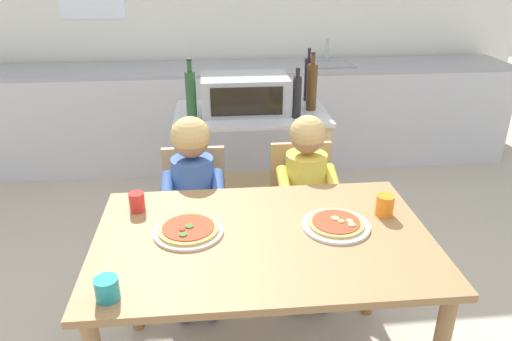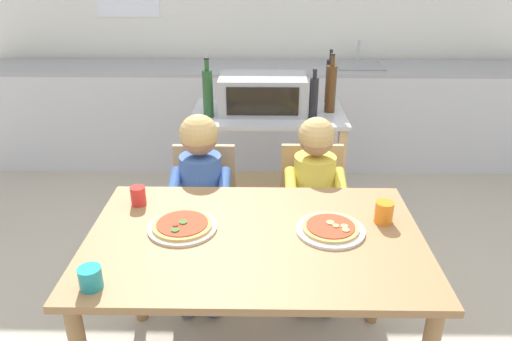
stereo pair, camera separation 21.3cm
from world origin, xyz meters
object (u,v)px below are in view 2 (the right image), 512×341
Objects in this scene: bottle_brown_beer at (331,88)px; drinking_cup_orange at (384,212)px; child_in_yellow_shirt at (315,189)px; kitchen_island_cart at (268,153)px; drinking_cup_teal at (90,278)px; dining_chair_right at (311,207)px; toaster_oven at (263,94)px; drinking_cup_red at (138,196)px; bottle_squat_spirits at (329,81)px; bottle_slim_sauce at (314,98)px; pizza_plate_white at (331,229)px; dining_chair_left at (204,208)px; child_in_blue_striped_shirt at (200,187)px; dining_table at (255,257)px; bottle_clear_vinegar at (208,93)px; pizza_plate_cream at (182,226)px.

bottle_brown_beer is 4.00× the size of drinking_cup_orange.
child_in_yellow_shirt is 0.57m from drinking_cup_orange.
drinking_cup_teal is at bearing -110.26° from kitchen_island_cart.
kitchen_island_cart reaches higher than dining_chair_right.
drinking_cup_red is (-0.55, -1.08, -0.17)m from toaster_oven.
kitchen_island_cart is 2.74× the size of bottle_squat_spirits.
bottle_slim_sauce is 0.38× the size of dining_chair_right.
pizza_plate_white is (-0.15, -1.29, -0.24)m from bottle_brown_beer.
kitchen_island_cart reaches higher than drinking_cup_red.
dining_chair_left is (-0.63, -0.45, -0.51)m from bottle_slim_sauce.
child_in_blue_striped_shirt is (-0.32, -0.72, -0.30)m from toaster_oven.
kitchen_island_cart is 1.33m from dining_table.
pizza_plate_white is (0.00, -0.71, 0.29)m from dining_chair_right.
toaster_oven is 1.94× the size of pizza_plate_white.
bottle_clear_vinegar reaches higher than pizza_plate_white.
child_in_yellow_shirt reaches higher than drinking_cup_teal.
bottle_clear_vinegar reaches higher than pizza_plate_cream.
kitchen_island_cart is at bearing 63.14° from child_in_blue_striped_shirt.
dining_table is at bearing -25.95° from drinking_cup_red.
kitchen_island_cart is 1.78× the size of toaster_oven.
drinking_cup_teal is (-0.88, -1.50, -0.20)m from bottle_slim_sauce.
bottle_slim_sauce is at bearing -110.75° from bottle_squat_spirits.
dining_chair_right is 0.79× the size of child_in_blue_striped_shirt.
bottle_slim_sauce is 1.10× the size of pizza_plate_white.
bottle_clear_vinegar is 0.69m from child_in_blue_striped_shirt.
toaster_oven is at bearing 62.87° from drinking_cup_red.
dining_table is at bearing -91.15° from toaster_oven.
drinking_cup_red is at bearing -118.90° from kitchen_island_cart.
kitchen_island_cart is at bearing 74.13° from pizza_plate_cream.
bottle_brown_beer is 1.50m from pizza_plate_cream.
child_in_yellow_shirt is at bearing -9.96° from dining_chair_left.
pizza_plate_cream is at bearing -90.01° from child_in_blue_striped_shirt.
kitchen_island_cart is 2.62× the size of bottle_brown_beer.
bottle_clear_vinegar is 0.93m from dining_chair_right.
drinking_cup_teal is (-1.00, -1.65, -0.22)m from bottle_brown_beer.
bottle_brown_beer reaches higher than drinking_cup_teal.
bottle_clear_vinegar is 0.92m from child_in_yellow_shirt.
dining_chair_right is (0.61, -0.46, -0.53)m from bottle_clear_vinegar.
child_in_yellow_shirt is at bearing -90.00° from dining_chair_right.
kitchen_island_cart is 11.30× the size of drinking_cup_red.
child_in_blue_striped_shirt is at bearing -136.40° from bottle_brown_beer.
bottle_squat_spirits reaches higher than pizza_plate_cream.
bottle_brown_beer reaches higher than drinking_cup_orange.
drinking_cup_orange is (0.20, -1.05, -0.19)m from bottle_slim_sauce.
bottle_slim_sauce is at bearing -27.38° from toaster_oven.
bottle_clear_vinegar is at bearing 91.02° from dining_chair_left.
dining_chair_right is 9.47× the size of drinking_cup_red.
child_in_yellow_shirt reaches higher than dining_chair_right.
bottle_brown_beer is (0.39, 0.00, 0.44)m from kitchen_island_cart.
dining_table is 1.66× the size of dining_chair_right.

